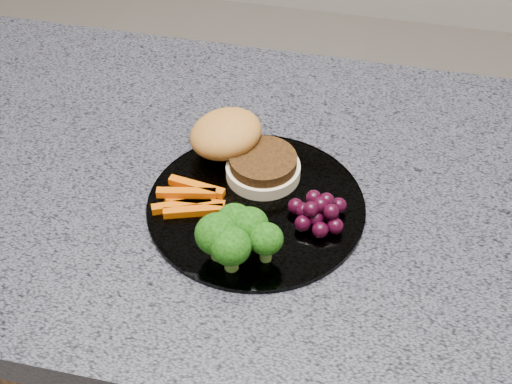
% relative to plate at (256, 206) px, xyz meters
% --- Properties ---
extents(countertop, '(1.20, 0.60, 0.04)m').
position_rel_plate_xyz_m(countertop, '(0.02, 0.04, -0.02)').
color(countertop, '#52525D').
rests_on(countertop, island_cabinet).
extents(plate, '(0.26, 0.26, 0.01)m').
position_rel_plate_xyz_m(plate, '(0.00, 0.00, 0.00)').
color(plate, white).
rests_on(plate, countertop).
extents(burger, '(0.16, 0.14, 0.05)m').
position_rel_plate_xyz_m(burger, '(-0.04, 0.07, 0.02)').
color(burger, beige).
rests_on(burger, plate).
extents(carrot_sticks, '(0.09, 0.06, 0.02)m').
position_rel_plate_xyz_m(carrot_sticks, '(-0.07, -0.02, 0.01)').
color(carrot_sticks, '#CB5203').
rests_on(carrot_sticks, plate).
extents(broccoli, '(0.10, 0.08, 0.06)m').
position_rel_plate_xyz_m(broccoli, '(-0.00, -0.08, 0.04)').
color(broccoli, '#57812F').
rests_on(broccoli, plate).
extents(grape_bunch, '(0.07, 0.06, 0.03)m').
position_rel_plate_xyz_m(grape_bunch, '(0.08, -0.01, 0.02)').
color(grape_bunch, black).
rests_on(grape_bunch, plate).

